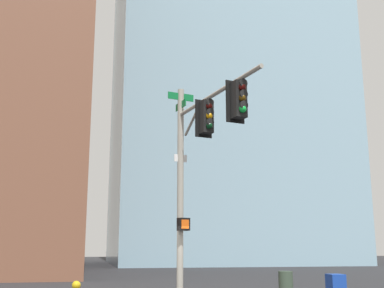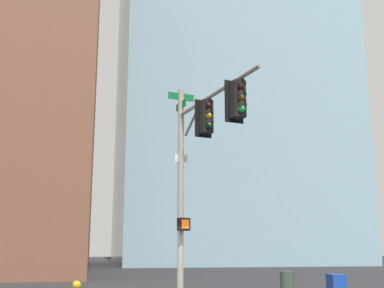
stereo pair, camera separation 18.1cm
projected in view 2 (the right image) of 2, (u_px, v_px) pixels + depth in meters
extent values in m
cylinder|color=#9E998C|center=(181.00, 194.00, 15.85)|extent=(0.21, 0.21, 7.11)
cylinder|color=#9E998C|center=(214.00, 94.00, 14.20)|extent=(1.22, 4.87, 0.12)
cylinder|color=#9E998C|center=(192.00, 122.00, 15.52)|extent=(0.31, 1.03, 0.75)
cube|color=#0F6B33|center=(181.00, 97.00, 16.55)|extent=(0.92, 0.24, 0.24)
cube|color=#0F6B33|center=(181.00, 105.00, 16.48)|extent=(0.21, 0.79, 0.24)
cube|color=white|center=(181.00, 158.00, 16.10)|extent=(0.45, 0.13, 0.24)
cube|color=black|center=(206.00, 117.00, 14.59)|extent=(0.41, 0.41, 1.00)
cube|color=black|center=(203.00, 119.00, 14.76)|extent=(0.54, 0.16, 1.16)
sphere|color=#470A07|center=(209.00, 106.00, 14.47)|extent=(0.20, 0.20, 0.20)
cylinder|color=black|center=(210.00, 102.00, 14.43)|extent=(0.23, 0.09, 0.23)
sphere|color=#F29E0C|center=(209.00, 116.00, 14.41)|extent=(0.20, 0.20, 0.20)
cylinder|color=black|center=(210.00, 112.00, 14.37)|extent=(0.23, 0.09, 0.23)
sphere|color=#0A3819|center=(209.00, 125.00, 14.34)|extent=(0.20, 0.20, 0.20)
cylinder|color=black|center=(210.00, 122.00, 14.31)|extent=(0.23, 0.09, 0.23)
cube|color=black|center=(237.00, 100.00, 12.89)|extent=(0.41, 0.41, 1.00)
cube|color=black|center=(234.00, 102.00, 13.06)|extent=(0.54, 0.16, 1.16)
sphere|color=#470A07|center=(241.00, 87.00, 12.77)|extent=(0.20, 0.20, 0.20)
cylinder|color=black|center=(242.00, 83.00, 12.73)|extent=(0.23, 0.09, 0.23)
sphere|color=#4C330A|center=(241.00, 98.00, 12.70)|extent=(0.20, 0.20, 0.20)
cylinder|color=black|center=(242.00, 94.00, 12.66)|extent=(0.23, 0.09, 0.23)
sphere|color=green|center=(242.00, 109.00, 12.64)|extent=(0.20, 0.20, 0.20)
cylinder|color=black|center=(243.00, 105.00, 12.60)|extent=(0.23, 0.09, 0.23)
cube|color=black|center=(184.00, 224.00, 15.42)|extent=(0.41, 0.33, 0.40)
cube|color=#EA5914|center=(185.00, 224.00, 15.30)|extent=(0.25, 0.08, 0.28)
sphere|color=gold|center=(77.00, 285.00, 14.55)|extent=(0.26, 0.26, 0.26)
cylinder|color=#384738|center=(287.00, 284.00, 18.90)|extent=(0.56, 0.56, 0.95)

